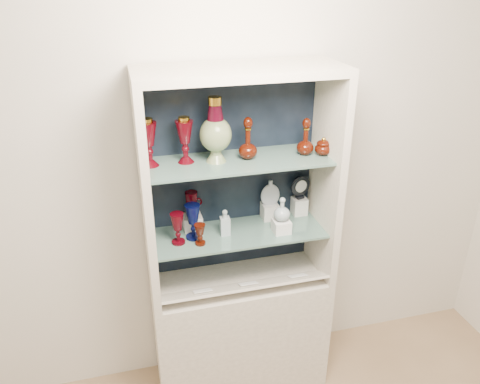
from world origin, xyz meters
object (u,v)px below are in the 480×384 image
object	(u,v)px
ruby_pitcher	(192,204)
ruby_goblet_small	(200,234)
flat_flask	(270,192)
cobalt_goblet	(193,222)
cameo_medallion	(300,187)
pedestal_lamp_left	(149,143)
pedestal_lamp_right	(185,140)
ruby_decanter_a	(248,136)
enamel_urn	(216,130)
lidded_bowl	(323,146)
ruby_goblet_tall	(178,228)
clear_square_bottle	(225,222)
ruby_decanter_b	(306,136)
clear_round_decanter	(282,210)

from	to	relation	value
ruby_pitcher	ruby_goblet_small	bearing A→B (deg)	-89.62
ruby_goblet_small	ruby_pitcher	distance (m)	0.20
ruby_pitcher	flat_flask	size ratio (longest dim) A/B	0.94
cobalt_goblet	ruby_pitcher	distance (m)	0.11
cameo_medallion	pedestal_lamp_left	bearing A→B (deg)	172.64
flat_flask	ruby_pitcher	bearing A→B (deg)	-175.07
pedestal_lamp_right	ruby_decanter_a	bearing A→B (deg)	-5.97
enamel_urn	cobalt_goblet	bearing A→B (deg)	-173.48
enamel_urn	lidded_bowl	distance (m)	0.57
enamel_urn	ruby_goblet_tall	bearing A→B (deg)	-167.98
enamel_urn	ruby_decanter_a	world-z (taller)	enamel_urn
pedestal_lamp_right	cobalt_goblet	distance (m)	0.44
pedestal_lamp_left	cobalt_goblet	world-z (taller)	pedestal_lamp_left
ruby_goblet_tall	ruby_pitcher	bearing A→B (deg)	53.30
flat_flask	cameo_medallion	xyz separation A→B (m)	(0.18, 0.01, 0.01)
ruby_decanter_a	ruby_pitcher	bearing A→B (deg)	162.39
ruby_decanter_a	ruby_goblet_tall	distance (m)	0.60
ruby_goblet_small	flat_flask	size ratio (longest dim) A/B	0.77
ruby_decanter_a	ruby_goblet_tall	size ratio (longest dim) A/B	1.41
pedestal_lamp_left	enamel_urn	size ratio (longest dim) A/B	0.73
ruby_decanter_a	ruby_goblet_small	bearing A→B (deg)	-163.81
ruby_decanter_a	clear_square_bottle	bearing A→B (deg)	-172.81
enamel_urn	ruby_decanter_b	distance (m)	0.47
ruby_goblet_tall	clear_round_decanter	world-z (taller)	clear_round_decanter
ruby_decanter_a	cameo_medallion	distance (m)	0.52
cobalt_goblet	clear_round_decanter	world-z (taller)	clear_round_decanter
ruby_goblet_small	ruby_pitcher	size ratio (longest dim) A/B	0.81
pedestal_lamp_right	pedestal_lamp_left	bearing A→B (deg)	-179.35
pedestal_lamp_left	clear_square_bottle	world-z (taller)	pedestal_lamp_left
pedestal_lamp_left	ruby_decanter_b	distance (m)	0.79
pedestal_lamp_right	cameo_medallion	xyz separation A→B (m)	(0.66, 0.07, -0.36)
lidded_bowl	clear_square_bottle	size ratio (longest dim) A/B	0.66
ruby_decanter_a	flat_flask	size ratio (longest dim) A/B	1.62
ruby_decanter_a	cobalt_goblet	xyz separation A→B (m)	(-0.30, -0.01, -0.44)
ruby_pitcher	lidded_bowl	bearing A→B (deg)	-15.04
ruby_decanter_a	flat_flask	xyz separation A→B (m)	(0.16, 0.10, -0.38)
cobalt_goblet	cameo_medallion	distance (m)	0.66
pedestal_lamp_right	flat_flask	bearing A→B (deg)	7.84
clear_square_bottle	clear_round_decanter	xyz separation A→B (m)	(0.30, -0.05, 0.06)
pedestal_lamp_right	cobalt_goblet	xyz separation A→B (m)	(0.01, -0.04, -0.44)
enamel_urn	ruby_goblet_tall	distance (m)	0.55
ruby_pitcher	clear_round_decanter	distance (m)	0.49
lidded_bowl	flat_flask	bearing A→B (deg)	147.76
ruby_decanter_a	clear_square_bottle	distance (m)	0.49
ruby_goblet_small	flat_flask	world-z (taller)	flat_flask
cobalt_goblet	ruby_goblet_tall	distance (m)	0.09
lidded_bowl	ruby_pitcher	world-z (taller)	lidded_bowl
ruby_decanter_a	enamel_urn	bearing A→B (deg)	177.35
enamel_urn	flat_flask	xyz separation A→B (m)	(0.32, 0.09, -0.42)
lidded_bowl	ruby_decanter_b	bearing A→B (deg)	162.04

